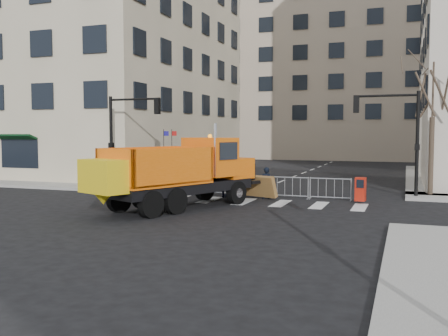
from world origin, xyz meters
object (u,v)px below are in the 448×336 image
(cop_a, at_px, (266,183))
(worker, at_px, (122,172))
(plow_truck, at_px, (177,171))
(cop_b, at_px, (226,178))
(cop_c, at_px, (230,177))
(newspaper_box, at_px, (360,189))

(cop_a, height_order, worker, worker)
(plow_truck, height_order, cop_a, plow_truck)
(cop_a, distance_m, cop_b, 2.08)
(plow_truck, height_order, cop_c, plow_truck)
(plow_truck, xyz_separation_m, worker, (-6.65, 6.33, -0.69))
(cop_a, xyz_separation_m, cop_b, (-2.07, -0.11, 0.21))
(plow_truck, height_order, newspaper_box, plow_truck)
(cop_a, bearing_deg, plow_truck, 23.46)
(plow_truck, distance_m, cop_a, 5.38)
(plow_truck, bearing_deg, cop_c, 12.17)
(cop_a, bearing_deg, worker, -45.99)
(cop_b, distance_m, worker, 7.59)
(plow_truck, xyz_separation_m, cop_b, (0.70, 4.42, -0.65))
(worker, bearing_deg, cop_b, -22.96)
(cop_a, relative_size, cop_c, 0.79)
(cop_c, xyz_separation_m, newspaper_box, (6.60, -0.46, -0.31))
(plow_truck, bearing_deg, newspaper_box, -38.58)
(cop_a, distance_m, worker, 9.59)
(worker, bearing_deg, plow_truck, -51.95)
(cop_c, bearing_deg, plow_truck, 39.09)
(cop_a, xyz_separation_m, newspaper_box, (4.63, -0.35, -0.10))
(cop_a, xyz_separation_m, cop_c, (-1.97, 0.12, 0.21))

